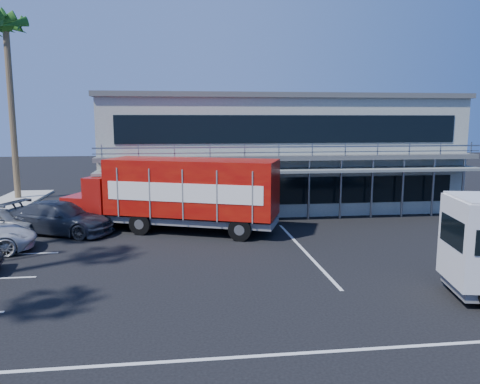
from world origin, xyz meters
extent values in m
plane|color=black|center=(0.00, 0.00, 0.00)|extent=(120.00, 120.00, 0.00)
cube|color=gray|center=(3.00, 15.00, 3.50)|extent=(22.00, 10.00, 7.00)
cube|color=#515454|center=(3.00, 15.00, 7.15)|extent=(22.40, 10.40, 0.30)
cube|color=#515454|center=(3.00, 9.40, 3.60)|extent=(22.00, 1.20, 0.25)
cube|color=gray|center=(3.00, 8.85, 4.10)|extent=(22.00, 0.08, 0.90)
cube|color=slate|center=(3.00, 9.10, 2.90)|extent=(22.00, 1.80, 0.15)
cube|color=black|center=(3.00, 9.98, 1.60)|extent=(20.00, 0.06, 1.60)
cube|color=black|center=(3.00, 9.98, 5.20)|extent=(20.00, 0.06, 1.60)
cylinder|color=brown|center=(-15.10, 18.50, 6.00)|extent=(0.44, 0.44, 12.00)
sphere|color=#284E16|center=(-15.10, 18.50, 12.20)|extent=(1.10, 1.10, 1.10)
cube|color=maroon|center=(-8.55, 9.26, 1.08)|extent=(2.27, 2.80, 1.29)
cube|color=maroon|center=(-7.45, 8.83, 1.67)|extent=(1.96, 2.90, 2.26)
cube|color=black|center=(-7.45, 8.83, 2.31)|extent=(0.86, 2.16, 0.75)
cube|color=#A8180A|center=(-2.82, 7.07, 2.37)|extent=(9.01, 5.58, 2.80)
cube|color=slate|center=(-2.82, 7.07, 0.70)|extent=(8.86, 5.20, 0.32)
cube|color=white|center=(-3.30, 5.80, 2.26)|extent=(7.42, 2.85, 0.92)
cube|color=white|center=(-2.33, 8.34, 2.26)|extent=(7.42, 2.85, 0.92)
cylinder|color=black|center=(-8.67, 8.03, 0.56)|extent=(1.15, 0.66, 1.12)
cylinder|color=black|center=(-7.83, 10.25, 0.56)|extent=(1.15, 0.66, 1.12)
cylinder|color=black|center=(-5.45, 6.81, 0.56)|extent=(1.15, 0.66, 1.12)
cylinder|color=black|center=(-4.61, 9.02, 0.56)|extent=(1.15, 0.66, 1.12)
cylinder|color=black|center=(-0.62, 4.97, 0.56)|extent=(1.15, 0.66, 1.12)
cylinder|color=black|center=(0.22, 7.18, 0.56)|extent=(1.15, 0.66, 1.12)
cube|color=black|center=(5.25, -2.97, 2.21)|extent=(0.43, 1.90, 0.93)
cylinder|color=black|center=(6.39, -2.14, 0.47)|extent=(0.98, 0.46, 0.94)
imported|color=#2B303A|center=(-9.50, 7.60, 0.81)|extent=(6.05, 4.24, 1.63)
camera|label=1|loc=(-3.34, -16.60, 5.77)|focal=35.00mm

